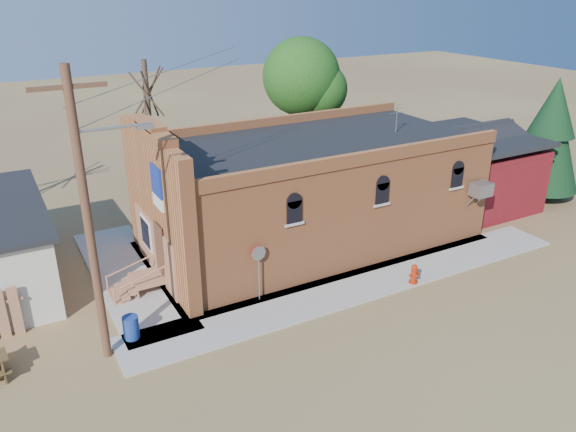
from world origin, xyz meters
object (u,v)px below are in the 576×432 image
utility_pole (89,216)px  stop_sign (259,258)px  trash_barrel (131,327)px  fire_hydrant (414,274)px  brick_bar (307,192)px

utility_pole → stop_sign: utility_pole is taller
trash_barrel → fire_hydrant: bearing=-9.0°
utility_pole → fire_hydrant: (11.38, -1.20, -4.30)m
stop_sign → trash_barrel: size_ratio=2.76×
utility_pole → stop_sign: (5.59, 0.60, -3.01)m
utility_pole → brick_bar: bearing=23.7°
trash_barrel → utility_pole: bearing=-151.6°
fire_hydrant → stop_sign: stop_sign is taller
fire_hydrant → brick_bar: bearing=95.0°
brick_bar → utility_pole: size_ratio=1.82×
stop_sign → trash_barrel: (-4.75, -0.14, -1.29)m
brick_bar → trash_barrel: 9.91m
utility_pole → stop_sign: bearing=6.1°
brick_bar → fire_hydrant: size_ratio=20.85×
fire_hydrant → stop_sign: (-5.78, 1.80, 1.30)m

